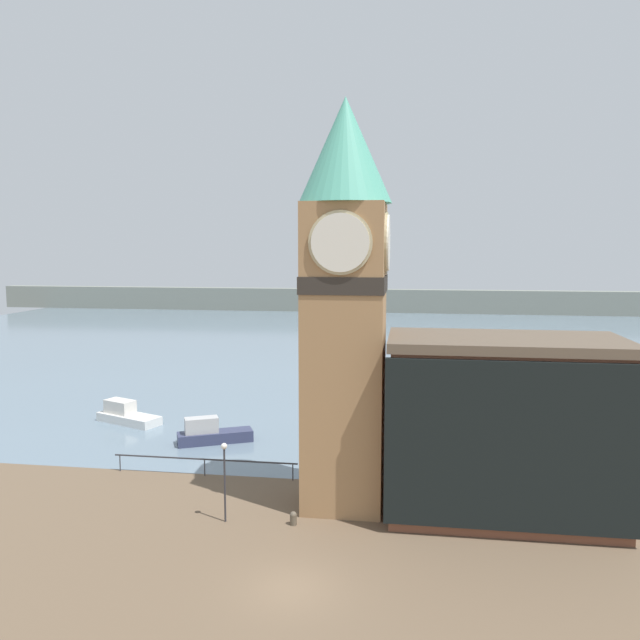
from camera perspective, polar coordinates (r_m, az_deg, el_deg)
The scene contains 10 objects.
ground_plane at distance 28.15m, azimuth -2.54°, elevation -23.34°, with size 160.00×160.00×0.00m, color brown.
water at distance 97.19m, azimuth 5.48°, elevation -1.69°, with size 160.00×120.00×0.00m.
far_shoreline at distance 136.62m, azimuth 6.33°, elevation 1.76°, with size 180.00×3.00×5.00m.
pier_railing at distance 40.11m, azimuth -10.52°, elevation -12.53°, with size 11.71×0.08×1.09m.
clock_tower at distance 33.13m, azimuth 2.29°, elevation 2.30°, with size 4.88×4.88×21.78m.
pier_building at distance 34.27m, azimuth 16.42°, elevation -9.38°, with size 12.10×6.47×9.48m.
boat_near at distance 46.45m, azimuth -9.92°, elevation -10.18°, with size 5.48×3.62×1.92m.
boat_far at distance 53.26m, azimuth -17.30°, elevation -8.27°, with size 5.84×3.86×1.75m.
mooring_bollard_near at distance 33.33m, azimuth -2.45°, elevation -17.61°, with size 0.37×0.37×0.70m.
lamp_post at distance 33.06m, azimuth -8.73°, elevation -13.17°, with size 0.32×0.32×4.17m.
Camera 1 is at (4.66, -23.93, 14.07)m, focal length 35.00 mm.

